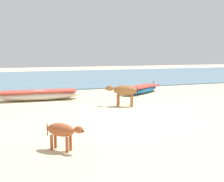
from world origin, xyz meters
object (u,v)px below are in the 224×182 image
at_px(fishing_boat_1, 141,89).
at_px(calf_near_rust, 62,131).
at_px(fishing_boat_2, 39,95).
at_px(cow_adult_brown, 124,91).

relative_size(fishing_boat_1, calf_near_rust, 3.70).
bearing_deg(calf_near_rust, fishing_boat_1, 95.08).
bearing_deg(fishing_boat_1, calf_near_rust, -159.93).
bearing_deg(calf_near_rust, fishing_boat_2, 131.40).
xyz_separation_m(fishing_boat_1, cow_adult_brown, (-2.60, -3.47, 0.47)).
relative_size(fishing_boat_2, cow_adult_brown, 3.09).
xyz_separation_m(fishing_boat_1, calf_near_rust, (-6.28, -8.27, 0.26)).
bearing_deg(fishing_boat_2, calf_near_rust, 93.67).
relative_size(cow_adult_brown, calf_near_rust, 1.54).
distance_m(fishing_boat_2, calf_near_rust, 7.89).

